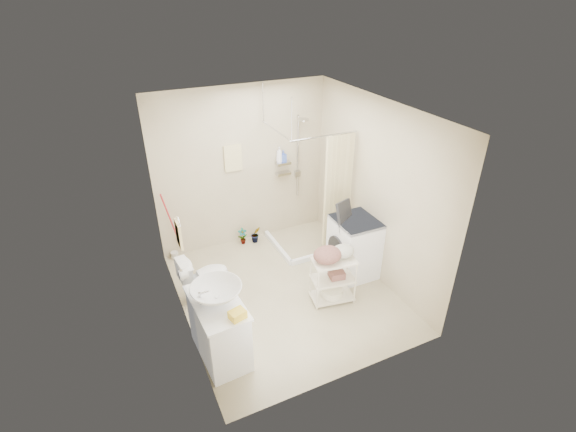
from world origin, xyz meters
name	(u,v)px	position (x,y,z in m)	size (l,w,h in m)	color
floor	(285,292)	(0.00, 0.00, 0.00)	(3.20, 3.20, 0.00)	#BBB08C
ceiling	(285,111)	(0.00, 0.00, 2.60)	(2.80, 3.20, 0.04)	silver
wall_back	(243,168)	(0.00, 1.60, 1.30)	(2.80, 0.04, 2.60)	beige
wall_front	(354,284)	(0.00, -1.60, 1.30)	(2.80, 0.04, 2.60)	beige
wall_left	(175,237)	(-1.40, 0.00, 1.30)	(0.04, 3.20, 2.60)	beige
wall_right	(376,192)	(1.40, 0.00, 1.30)	(0.04, 3.20, 2.60)	beige
vanity	(219,328)	(-1.16, -0.69, 0.39)	(0.50, 0.90, 0.79)	white
sink	(216,293)	(-1.14, -0.67, 0.89)	(0.57, 0.57, 0.20)	silver
counter_basket	(237,315)	(-1.03, -1.03, 0.84)	(0.17, 0.13, 0.09)	yellow
floor_basket	(243,363)	(-1.00, -1.01, 0.07)	(0.25, 0.19, 0.13)	yellow
toilet	(204,276)	(-1.04, 0.40, 0.34)	(0.38, 0.67, 0.69)	white
mop	(170,226)	(-1.25, 1.51, 0.60)	(0.11, 0.11, 1.20)	#B22028
potted_plant_a	(243,236)	(-0.12, 1.45, 0.15)	(0.15, 0.10, 0.29)	#955E36
potted_plant_b	(256,234)	(0.11, 1.42, 0.15)	(0.16, 0.13, 0.29)	brown
hanging_towel	(233,158)	(-0.15, 1.58, 1.50)	(0.28, 0.03, 0.42)	beige
towel_ring	(178,233)	(-1.38, -0.20, 1.47)	(0.04, 0.22, 0.34)	#FCE6A1
tp_holder	(184,274)	(-1.36, 0.05, 0.72)	(0.08, 0.12, 0.14)	white
shower	(306,186)	(0.85, 1.05, 1.05)	(1.10, 1.10, 2.10)	white
shampoo_bottle_a	(279,155)	(0.61, 1.54, 1.45)	(0.10, 0.10, 0.26)	white
shampoo_bottle_b	(283,156)	(0.68, 1.54, 1.41)	(0.08, 0.09, 0.19)	#3F5BB8
washing_machine	(355,246)	(1.14, 0.00, 0.46)	(0.62, 0.65, 0.92)	white
laundry_rack	(333,276)	(0.53, -0.40, 0.40)	(0.58, 0.34, 0.79)	beige
ironing_board	(348,241)	(0.99, -0.03, 0.61)	(0.35, 0.10, 1.23)	black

